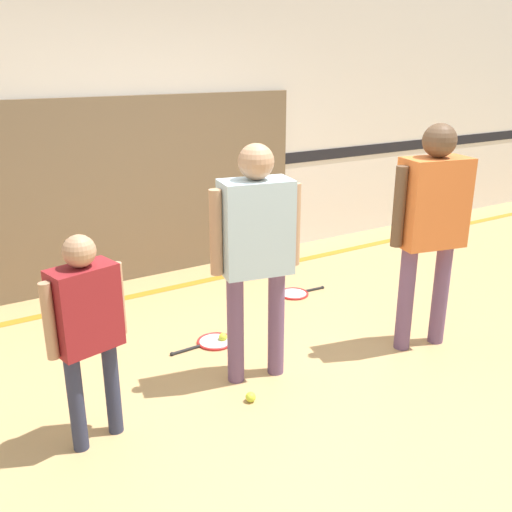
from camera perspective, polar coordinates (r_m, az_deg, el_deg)
ground_plane at (r=4.00m, az=2.80°, el=-12.13°), size 16.00×16.00×0.00m
wall_back at (r=5.57m, az=-11.34°, el=13.92°), size 16.00×0.07×3.20m
wall_panel at (r=5.61m, az=-10.93°, el=6.55°), size 3.20×0.05×1.75m
floor_stripe at (r=5.50m, az=-8.42°, el=-3.15°), size 14.40×0.10×0.01m
person_instructor at (r=3.61m, az=0.00°, el=1.63°), size 0.60×0.33×1.59m
person_student_left at (r=3.18m, az=-16.59°, el=-6.08°), size 0.46×0.26×1.23m
person_student_right at (r=4.23m, az=17.17°, el=3.99°), size 0.62×0.35×1.66m
racket_spare_on_floor at (r=4.44m, az=-4.33°, el=-8.57°), size 0.53×0.30×0.03m
racket_second_spare at (r=5.31m, az=3.96°, el=-3.74°), size 0.48×0.29×0.03m
tennis_ball_near_instructor at (r=3.74m, az=-0.54°, el=-13.91°), size 0.07×0.07×0.07m
tennis_ball_by_spare_racket at (r=4.46m, az=-3.33°, el=-8.10°), size 0.07×0.07×0.07m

